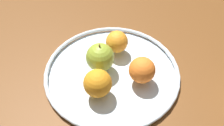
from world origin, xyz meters
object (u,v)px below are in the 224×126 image
Objects in this scene: orange_back_left at (142,70)px; orange_front_left at (117,42)px; orange_back_right at (98,83)px; apple at (100,57)px; fruit_bowl at (112,72)px.

orange_back_left reaches higher than orange_front_left.
orange_front_left is at bearing -165.65° from orange_back_left.
orange_back_right is at bearing -33.33° from orange_front_left.
apple is at bearing 162.06° from orange_back_right.
apple is 8.71cm from orange_front_left.
apple is 9.01cm from orange_back_right.
apple is at bearing -126.49° from orange_back_left.
orange_back_right is (1.24, -12.68, 0.10)cm from orange_back_left.
apple is 1.19× the size of orange_back_right.
fruit_bowl is 6.10cm from apple.
apple is at bearing -125.11° from fruit_bowl.
fruit_bowl is 5.39× the size of orange_back_left.
fruit_bowl is 5.25× the size of orange_back_right.
orange_back_right reaches higher than orange_back_left.
orange_front_left is at bearing 154.48° from fruit_bowl.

